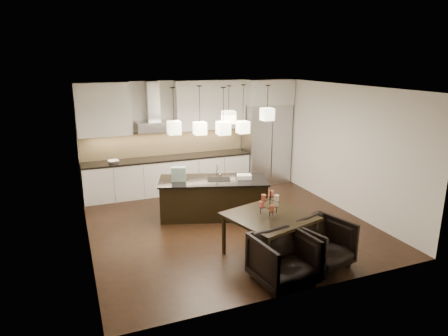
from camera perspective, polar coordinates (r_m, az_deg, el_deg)
name	(u,v)px	position (r m, az deg, el deg)	size (l,w,h in m)	color
floor	(228,224)	(8.44, 0.50, -7.96)	(5.50, 5.50, 0.02)	black
ceiling	(228,87)	(7.76, 0.55, 11.53)	(5.50, 5.50, 0.02)	white
wall_back	(188,135)	(10.53, -5.15, 4.77)	(5.50, 0.02, 2.80)	silver
wall_front	(303,204)	(5.63, 11.19, -5.02)	(5.50, 0.02, 2.80)	silver
wall_left	(82,173)	(7.43, -19.60, -0.61)	(0.02, 5.50, 2.80)	silver
wall_right	(341,147)	(9.35, 16.42, 2.83)	(0.02, 5.50, 2.80)	silver
refrigerator	(266,143)	(11.02, 6.00, 3.51)	(1.20, 0.72, 2.15)	#B7B7BA
fridge_panel	(267,92)	(10.82, 6.21, 10.78)	(1.26, 0.72, 0.65)	silver
lower_cabinets	(169,176)	(10.29, -7.83, -1.07)	(4.21, 0.62, 0.88)	silver
countertop	(169,158)	(10.17, -7.93, 1.41)	(4.21, 0.66, 0.04)	black
backsplash	(165,143)	(10.38, -8.40, 3.58)	(4.21, 0.02, 0.63)	tan
upper_cab_left	(103,110)	(9.84, -16.86, 8.00)	(1.25, 0.35, 1.25)	silver
upper_cab_right	(210,105)	(10.41, -2.00, 9.01)	(1.86, 0.35, 1.25)	silver
hood_canopy	(155,126)	(9.99, -9.85, 5.88)	(0.90, 0.52, 0.24)	#B7B7BA
hood_chimney	(153,101)	(10.01, -10.14, 9.36)	(0.30, 0.28, 0.96)	#B7B7BA
fruit_bowl	(113,162)	(9.89, -15.51, 0.90)	(0.26, 0.26, 0.06)	silver
island_body	(213,198)	(8.70, -1.56, -4.36)	(2.23, 0.89, 0.79)	black
island_top	(213,180)	(8.57, -1.58, -1.77)	(2.31, 0.97, 0.04)	black
faucet	(217,171)	(8.61, -1.02, -0.39)	(0.09, 0.21, 0.34)	silver
tote_bag	(179,174)	(8.48, -6.51, -0.85)	(0.30, 0.16, 0.30)	#215740
food_container	(244,177)	(8.63, 2.88, -1.23)	(0.30, 0.21, 0.09)	silver
dining_table	(269,236)	(7.02, 6.44, -9.61)	(1.27, 1.27, 0.76)	black
candelabra	(270,203)	(6.78, 6.60, -4.97)	(0.37, 0.37, 0.45)	black
candle_a	(276,203)	(6.89, 7.44, -5.05)	(0.08, 0.08, 0.10)	beige
candle_b	(262,204)	(6.83, 5.44, -5.16)	(0.08, 0.08, 0.10)	#DC5A47
candle_c	(272,208)	(6.67, 6.87, -5.73)	(0.08, 0.08, 0.10)	#9B4024
candle_d	(271,193)	(6.88, 6.77, -3.63)	(0.08, 0.08, 0.10)	#DC5A47
candle_e	(264,197)	(6.67, 5.69, -4.21)	(0.08, 0.08, 0.10)	#9B4024
candle_f	(277,198)	(6.67, 7.54, -4.28)	(0.08, 0.08, 0.10)	beige
armchair_left	(284,260)	(6.26, 8.50, -12.82)	(0.84, 0.87, 0.79)	black
armchair_right	(322,244)	(6.87, 13.81, -10.46)	(0.83, 0.86, 0.78)	black
pendant_a	(174,128)	(7.99, -7.14, 5.71)	(0.24, 0.24, 0.26)	#FEF7C5
pendant_b	(200,128)	(8.42, -3.46, 5.67)	(0.24, 0.24, 0.26)	#FEF7C5
pendant_c	(229,117)	(8.39, 0.68, 7.27)	(0.24, 0.24, 0.26)	#FEF7C5
pendant_d	(243,127)	(8.75, 2.70, 5.85)	(0.24, 0.24, 0.26)	#FEF7C5
pendant_e	(267,114)	(8.60, 6.19, 7.65)	(0.24, 0.24, 0.26)	#FEF7C5
pendant_f	(223,128)	(7.97, -0.10, 5.72)	(0.24, 0.24, 0.26)	#FEF7C5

